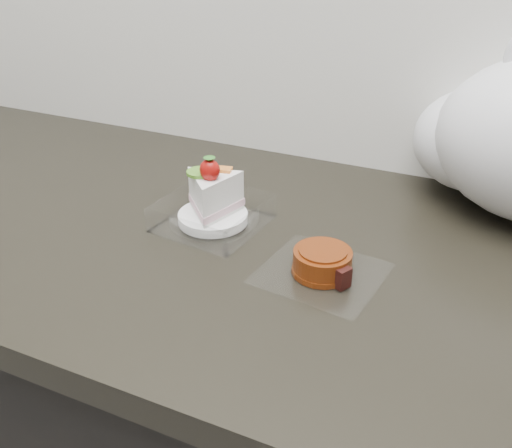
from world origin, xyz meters
TOP-DOWN VIEW (x-y plane):
  - cake_tray at (-0.11, 1.70)m, footprint 0.15×0.15m
  - mooncake_wrap at (0.08, 1.64)m, footprint 0.17×0.16m

SIDE VIEW (x-z plane):
  - mooncake_wrap at x=0.08m, z-range 0.90..0.93m
  - cake_tray at x=-0.11m, z-range 0.87..0.98m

